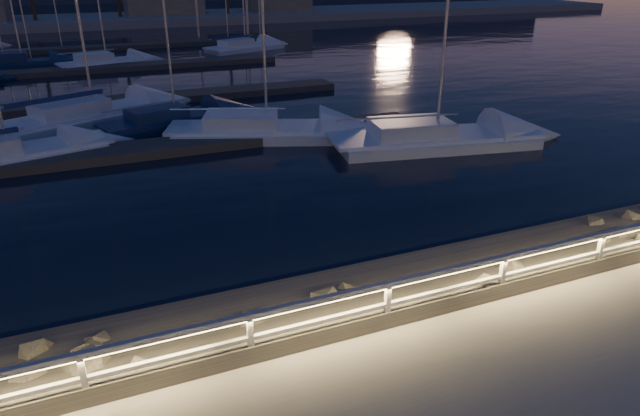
{
  "coord_description": "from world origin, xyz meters",
  "views": [
    {
      "loc": [
        -4.28,
        -8.85,
        7.18
      ],
      "look_at": [
        1.14,
        4.0,
        1.1
      ],
      "focal_mm": 32.0,
      "sensor_mm": 36.0,
      "label": 1
    }
  ],
  "objects_px": {
    "sailboat_f": "(3,155)",
    "sailboat_k": "(243,46)",
    "sailboat_d": "(431,137)",
    "sailboat_j": "(104,62)",
    "sailboat_h": "(262,129)",
    "guard_rail": "(342,304)",
    "sailboat_g": "(89,114)",
    "sailboat_i": "(20,62)",
    "sailboat_c": "(172,118)"
  },
  "relations": [
    {
      "from": "sailboat_f",
      "to": "sailboat_k",
      "type": "distance_m",
      "value": 32.86
    },
    {
      "from": "sailboat_d",
      "to": "sailboat_j",
      "type": "relative_size",
      "value": 1.31
    },
    {
      "from": "sailboat_d",
      "to": "sailboat_h",
      "type": "distance_m",
      "value": 7.9
    },
    {
      "from": "guard_rail",
      "to": "sailboat_g",
      "type": "height_order",
      "value": "sailboat_g"
    },
    {
      "from": "guard_rail",
      "to": "sailboat_k",
      "type": "distance_m",
      "value": 45.42
    },
    {
      "from": "sailboat_i",
      "to": "sailboat_j",
      "type": "bearing_deg",
      "value": -20.59
    },
    {
      "from": "sailboat_k",
      "to": "sailboat_d",
      "type": "bearing_deg",
      "value": -111.02
    },
    {
      "from": "sailboat_c",
      "to": "sailboat_i",
      "type": "xyz_separation_m",
      "value": [
        -8.07,
        21.84,
        0.04
      ]
    },
    {
      "from": "sailboat_g",
      "to": "sailboat_i",
      "type": "distance_m",
      "value": 19.97
    },
    {
      "from": "sailboat_d",
      "to": "guard_rail",
      "type": "bearing_deg",
      "value": -119.2
    },
    {
      "from": "guard_rail",
      "to": "sailboat_f",
      "type": "height_order",
      "value": "sailboat_f"
    },
    {
      "from": "guard_rail",
      "to": "sailboat_h",
      "type": "distance_m",
      "value": 16.77
    },
    {
      "from": "sailboat_f",
      "to": "guard_rail",
      "type": "bearing_deg",
      "value": -79.86
    },
    {
      "from": "sailboat_i",
      "to": "sailboat_k",
      "type": "bearing_deg",
      "value": 5.31
    },
    {
      "from": "sailboat_c",
      "to": "sailboat_d",
      "type": "xyz_separation_m",
      "value": [
        10.18,
        -8.11,
        0.05
      ]
    },
    {
      "from": "sailboat_h",
      "to": "sailboat_k",
      "type": "bearing_deg",
      "value": 96.9
    },
    {
      "from": "sailboat_c",
      "to": "sailboat_f",
      "type": "bearing_deg",
      "value": -172.0
    },
    {
      "from": "guard_rail",
      "to": "sailboat_j",
      "type": "distance_m",
      "value": 39.95
    },
    {
      "from": "sailboat_g",
      "to": "sailboat_h",
      "type": "relative_size",
      "value": 1.02
    },
    {
      "from": "sailboat_d",
      "to": "sailboat_k",
      "type": "distance_m",
      "value": 32.16
    },
    {
      "from": "sailboat_c",
      "to": "sailboat_k",
      "type": "distance_m",
      "value": 26.27
    },
    {
      "from": "sailboat_h",
      "to": "sailboat_j",
      "type": "xyz_separation_m",
      "value": [
        -5.55,
        23.5,
        -0.02
      ]
    },
    {
      "from": "sailboat_h",
      "to": "sailboat_i",
      "type": "xyz_separation_m",
      "value": [
        -11.65,
        25.61,
        0.0
      ]
    },
    {
      "from": "sailboat_d",
      "to": "sailboat_i",
      "type": "height_order",
      "value": "sailboat_d"
    },
    {
      "from": "guard_rail",
      "to": "sailboat_c",
      "type": "distance_m",
      "value": 20.18
    },
    {
      "from": "sailboat_d",
      "to": "sailboat_j",
      "type": "bearing_deg",
      "value": 124.14
    },
    {
      "from": "sailboat_g",
      "to": "sailboat_k",
      "type": "distance_m",
      "value": 26.05
    },
    {
      "from": "guard_rail",
      "to": "sailboat_h",
      "type": "xyz_separation_m",
      "value": [
        3.42,
        16.39,
        -0.93
      ]
    },
    {
      "from": "sailboat_f",
      "to": "sailboat_j",
      "type": "height_order",
      "value": "sailboat_f"
    },
    {
      "from": "sailboat_c",
      "to": "sailboat_k",
      "type": "height_order",
      "value": "sailboat_k"
    },
    {
      "from": "sailboat_k",
      "to": "sailboat_c",
      "type": "bearing_deg",
      "value": -134.05
    },
    {
      "from": "sailboat_g",
      "to": "sailboat_h",
      "type": "height_order",
      "value": "sailboat_g"
    },
    {
      "from": "sailboat_k",
      "to": "sailboat_i",
      "type": "bearing_deg",
      "value": 166.42
    },
    {
      "from": "guard_rail",
      "to": "sailboat_g",
      "type": "relative_size",
      "value": 2.75
    },
    {
      "from": "sailboat_c",
      "to": "sailboat_d",
      "type": "distance_m",
      "value": 13.02
    },
    {
      "from": "guard_rail",
      "to": "sailboat_c",
      "type": "xyz_separation_m",
      "value": [
        -0.16,
        20.16,
        -0.96
      ]
    },
    {
      "from": "sailboat_c",
      "to": "sailboat_i",
      "type": "bearing_deg",
      "value": 93.02
    },
    {
      "from": "guard_rail",
      "to": "sailboat_f",
      "type": "distance_m",
      "value": 18.33
    },
    {
      "from": "sailboat_d",
      "to": "sailboat_j",
      "type": "xyz_separation_m",
      "value": [
        -12.15,
        27.83,
        -0.04
      ]
    },
    {
      "from": "sailboat_d",
      "to": "sailboat_k",
      "type": "relative_size",
      "value": 1.21
    },
    {
      "from": "sailboat_j",
      "to": "sailboat_k",
      "type": "relative_size",
      "value": 0.92
    },
    {
      "from": "sailboat_c",
      "to": "sailboat_f",
      "type": "relative_size",
      "value": 0.94
    },
    {
      "from": "sailboat_g",
      "to": "sailboat_i",
      "type": "bearing_deg",
      "value": 77.7
    },
    {
      "from": "sailboat_c",
      "to": "sailboat_k",
      "type": "bearing_deg",
      "value": 49.04
    },
    {
      "from": "sailboat_f",
      "to": "sailboat_h",
      "type": "xyz_separation_m",
      "value": [
        10.96,
        -0.29,
        -0.0
      ]
    },
    {
      "from": "sailboat_i",
      "to": "sailboat_f",
      "type": "bearing_deg",
      "value": -89.9
    },
    {
      "from": "sailboat_f",
      "to": "sailboat_h",
      "type": "relative_size",
      "value": 0.87
    },
    {
      "from": "sailboat_c",
      "to": "sailboat_h",
      "type": "height_order",
      "value": "sailboat_h"
    },
    {
      "from": "guard_rail",
      "to": "sailboat_j",
      "type": "xyz_separation_m",
      "value": [
        -2.13,
        39.88,
        -0.95
      ]
    },
    {
      "from": "sailboat_i",
      "to": "sailboat_c",
      "type": "bearing_deg",
      "value": -71.19
    }
  ]
}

